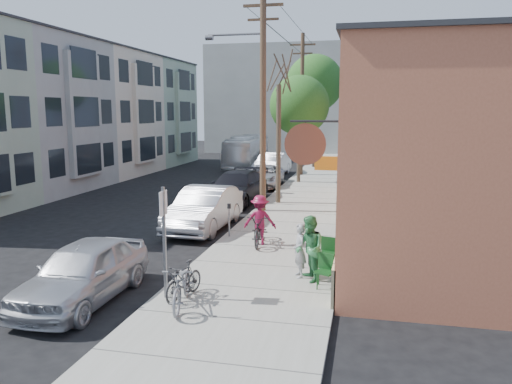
% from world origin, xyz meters
% --- Properties ---
extents(ground, '(120.00, 120.00, 0.00)m').
position_xyz_m(ground, '(0.00, 0.00, 0.00)').
color(ground, black).
extents(sidewalk, '(4.50, 58.00, 0.15)m').
position_xyz_m(sidewalk, '(4.25, 11.00, 0.07)').
color(sidewalk, gray).
rests_on(sidewalk, ground).
extents(cafe_building, '(6.60, 20.20, 6.61)m').
position_xyz_m(cafe_building, '(8.99, 4.99, 3.30)').
color(cafe_building, '#B15F41').
rests_on(cafe_building, ground).
extents(apartment_row, '(6.30, 32.00, 9.00)m').
position_xyz_m(apartment_row, '(-11.85, 14.00, 4.50)').
color(apartment_row, '#93A68C').
rests_on(apartment_row, ground).
extents(end_cap_building, '(18.00, 8.00, 12.00)m').
position_xyz_m(end_cap_building, '(-2.00, 42.00, 6.00)').
color(end_cap_building, '#959692').
rests_on(end_cap_building, ground).
extents(sign_post, '(0.07, 0.45, 2.80)m').
position_xyz_m(sign_post, '(2.35, -5.12, 1.83)').
color(sign_post, slate).
rests_on(sign_post, sidewalk).
extents(parking_meter_near, '(0.14, 0.14, 1.24)m').
position_xyz_m(parking_meter_near, '(2.25, 1.12, 0.98)').
color(parking_meter_near, slate).
rests_on(parking_meter_near, sidewalk).
extents(parking_meter_far, '(0.14, 0.14, 1.24)m').
position_xyz_m(parking_meter_far, '(2.25, 7.83, 0.98)').
color(parking_meter_far, slate).
rests_on(parking_meter_far, sidewalk).
extents(utility_pole_near, '(3.57, 0.28, 10.00)m').
position_xyz_m(utility_pole_near, '(2.39, 6.23, 5.41)').
color(utility_pole_near, '#503A28').
rests_on(utility_pole_near, sidewalk).
extents(utility_pole_far, '(1.80, 0.28, 10.00)m').
position_xyz_m(utility_pole_far, '(2.45, 19.87, 5.34)').
color(utility_pole_far, '#503A28').
rests_on(utility_pole_far, sidewalk).
extents(tree_bare, '(0.24, 0.24, 5.88)m').
position_xyz_m(tree_bare, '(2.80, 8.37, 3.09)').
color(tree_bare, '#44392C').
rests_on(tree_bare, sidewalk).
extents(tree_leafy_mid, '(3.83, 3.83, 6.87)m').
position_xyz_m(tree_leafy_mid, '(2.80, 16.00, 5.09)').
color(tree_leafy_mid, '#44392C').
rests_on(tree_leafy_mid, sidewalk).
extents(tree_leafy_far, '(4.61, 4.61, 9.12)m').
position_xyz_m(tree_leafy_far, '(2.80, 25.04, 6.95)').
color(tree_leafy_far, '#44392C').
rests_on(tree_leafy_far, sidewalk).
extents(patio_chair_a, '(0.61, 0.61, 0.88)m').
position_xyz_m(patio_chair_a, '(6.10, -1.81, 0.59)').
color(patio_chair_a, '#0F3914').
rests_on(patio_chair_a, sidewalk).
extents(patio_chair_b, '(0.66, 0.66, 0.88)m').
position_xyz_m(patio_chair_b, '(6.18, -3.56, 0.59)').
color(patio_chair_b, '#0F3914').
rests_on(patio_chair_b, sidewalk).
extents(patron_grey, '(0.55, 0.66, 1.53)m').
position_xyz_m(patron_grey, '(5.40, -2.84, 0.92)').
color(patron_grey, gray).
rests_on(patron_grey, sidewalk).
extents(patron_green, '(0.99, 1.09, 1.81)m').
position_xyz_m(patron_green, '(5.70, -3.10, 1.06)').
color(patron_green, '#317C47').
rests_on(patron_green, sidewalk).
extents(cyclist, '(1.19, 0.77, 1.73)m').
position_xyz_m(cyclist, '(3.58, 0.32, 1.02)').
color(cyclist, maroon).
rests_on(cyclist, sidewalk).
extents(cyclist_bike, '(0.89, 2.11, 1.08)m').
position_xyz_m(cyclist_bike, '(3.58, 0.32, 0.69)').
color(cyclist_bike, black).
rests_on(cyclist_bike, sidewalk).
extents(parked_bike_a, '(0.78, 1.58, 0.91)m').
position_xyz_m(parked_bike_a, '(2.81, -5.07, 0.61)').
color(parked_bike_a, black).
rests_on(parked_bike_a, sidewalk).
extents(parked_bike_b, '(1.06, 2.11, 1.06)m').
position_xyz_m(parked_bike_b, '(2.97, -5.58, 0.68)').
color(parked_bike_b, slate).
rests_on(parked_bike_b, sidewalk).
extents(car_0, '(1.83, 4.52, 1.54)m').
position_xyz_m(car_0, '(0.28, -5.44, 0.77)').
color(car_0, '#B4B6BC').
rests_on(car_0, ground).
extents(car_1, '(1.94, 5.23, 1.71)m').
position_xyz_m(car_1, '(0.80, 2.60, 0.85)').
color(car_1, '#B2B3BA').
rests_on(car_1, ground).
extents(car_2, '(2.70, 5.82, 1.65)m').
position_xyz_m(car_2, '(0.57, 8.52, 0.82)').
color(car_2, black).
rests_on(car_2, ground).
extents(car_3, '(2.58, 5.04, 1.36)m').
position_xyz_m(car_3, '(0.80, 14.36, 0.68)').
color(car_3, '#B6B7BE').
rests_on(car_3, ground).
extents(car_4, '(2.14, 5.23, 1.69)m').
position_xyz_m(car_4, '(0.31, 19.87, 0.84)').
color(car_4, '#B1B4BA').
rests_on(car_4, ground).
extents(bus, '(2.79, 9.77, 2.69)m').
position_xyz_m(bus, '(-2.83, 24.88, 1.35)').
color(bus, white).
rests_on(bus, ground).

